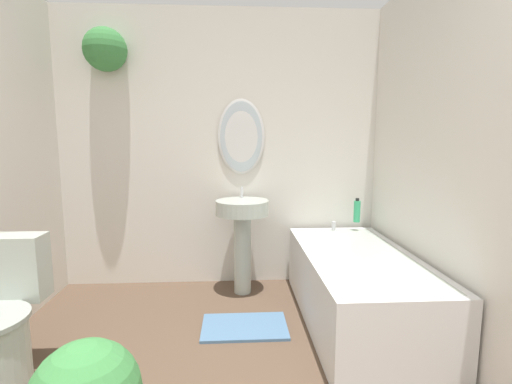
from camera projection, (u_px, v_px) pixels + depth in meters
The scene contains 6 objects.
wall_back at pixel (211, 141), 3.25m from camera, with size 2.88×0.35×2.40m.
wall_right at pixel (482, 158), 1.93m from camera, with size 0.06×2.96×2.40m.
pedestal_sink at pixel (242, 225), 3.09m from camera, with size 0.44×0.44×0.89m.
bathtub at pixel (358, 286), 2.62m from camera, with size 0.74×1.55×0.58m.
shampoo_bottle at pixel (357, 211), 3.22m from camera, with size 0.06×0.06×0.21m.
bath_mat at pixel (245, 327), 2.56m from camera, with size 0.59×0.38×0.02m.
Camera 1 is at (0.13, -0.44, 1.29)m, focal length 26.00 mm.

